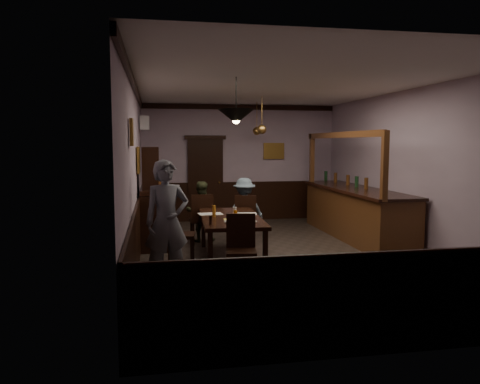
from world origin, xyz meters
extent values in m
cube|color=#2D2621|center=(0.00, 0.00, -0.01)|extent=(5.00, 8.00, 0.01)
cube|color=white|center=(0.00, 0.00, 3.00)|extent=(5.00, 8.00, 0.01)
cube|color=#A993AB|center=(0.00, 4.00, 1.50)|extent=(5.00, 0.01, 3.00)
cube|color=#A993AB|center=(0.00, -4.00, 1.50)|extent=(5.00, 0.01, 3.00)
cube|color=#A993AB|center=(-2.50, 0.00, 1.50)|extent=(0.01, 8.00, 3.00)
cube|color=#A993AB|center=(2.50, 0.00, 1.50)|extent=(0.01, 8.00, 3.00)
cube|color=black|center=(-0.90, -0.10, 0.72)|extent=(1.11, 2.25, 0.06)
cube|color=black|center=(-1.37, -1.10, 0.34)|extent=(0.07, 0.07, 0.69)
cube|color=black|center=(-0.53, -1.15, 0.34)|extent=(0.07, 0.07, 0.69)
cube|color=black|center=(-1.27, 0.94, 0.34)|extent=(0.07, 0.07, 0.69)
cube|color=black|center=(-0.43, 0.89, 0.34)|extent=(0.07, 0.07, 0.69)
cube|color=black|center=(-1.28, 1.27, 0.47)|extent=(0.45, 0.45, 0.05)
cube|color=black|center=(-1.27, 1.07, 0.75)|extent=(0.44, 0.06, 0.52)
cube|color=black|center=(-1.11, 1.45, 0.22)|extent=(0.04, 0.04, 0.45)
cube|color=black|center=(-1.46, 1.44, 0.22)|extent=(0.04, 0.04, 0.45)
cube|color=black|center=(-1.10, 1.09, 0.22)|extent=(0.04, 0.04, 0.45)
cube|color=black|center=(-1.45, 1.08, 0.22)|extent=(0.04, 0.04, 0.45)
cube|color=black|center=(-0.38, 1.22, 0.45)|extent=(0.50, 0.50, 0.05)
cube|color=black|center=(-0.42, 1.03, 0.72)|extent=(0.42, 0.13, 0.50)
cube|color=black|center=(-0.18, 1.35, 0.22)|extent=(0.04, 0.04, 0.43)
cube|color=black|center=(-0.51, 1.42, 0.22)|extent=(0.04, 0.04, 0.43)
cube|color=black|center=(-0.25, 1.02, 0.22)|extent=(0.04, 0.04, 0.43)
cube|color=black|center=(-0.58, 1.09, 0.22)|extent=(0.04, 0.04, 0.43)
cube|color=black|center=(-0.97, -1.50, 0.46)|extent=(0.49, 0.49, 0.05)
cube|color=black|center=(-0.94, -1.31, 0.73)|extent=(0.43, 0.10, 0.51)
cube|color=black|center=(-1.17, -1.65, 0.22)|extent=(0.04, 0.04, 0.44)
cube|color=black|center=(-0.83, -1.70, 0.22)|extent=(0.04, 0.04, 0.44)
cube|color=black|center=(-1.12, -1.31, 0.22)|extent=(0.04, 0.04, 0.44)
cube|color=black|center=(-0.78, -1.36, 0.22)|extent=(0.04, 0.04, 0.44)
cube|color=black|center=(-1.76, -0.26, 0.48)|extent=(0.51, 0.51, 0.05)
cube|color=black|center=(-1.96, -0.23, 0.77)|extent=(0.10, 0.45, 0.53)
cube|color=black|center=(-1.60, -0.47, 0.23)|extent=(0.04, 0.04, 0.46)
cube|color=black|center=(-1.55, -0.11, 0.23)|extent=(0.04, 0.04, 0.46)
cube|color=black|center=(-1.96, -0.42, 0.23)|extent=(0.04, 0.04, 0.46)
cube|color=black|center=(-1.91, -0.06, 0.23)|extent=(0.04, 0.04, 0.46)
imported|color=slate|center=(-2.01, -1.30, 0.89)|extent=(0.73, 0.57, 1.78)
imported|color=#3D4428|center=(-1.27, 1.47, 0.62)|extent=(0.62, 0.49, 1.24)
imported|color=slate|center=(-0.37, 1.42, 0.65)|extent=(0.91, 0.63, 1.30)
cube|color=silver|center=(-1.21, 0.23, 0.75)|extent=(0.44, 0.34, 0.01)
cube|color=silver|center=(-0.61, 0.13, 0.75)|extent=(0.46, 0.36, 0.01)
cube|color=#DBCE50|center=(-0.98, -0.40, 0.75)|extent=(0.16, 0.16, 0.00)
cylinder|color=white|center=(-0.64, -0.69, 0.76)|extent=(0.15, 0.15, 0.01)
imported|color=white|center=(-0.64, -0.70, 0.80)|extent=(0.08, 0.08, 0.07)
cylinder|color=white|center=(-0.98, -0.64, 0.76)|extent=(0.22, 0.22, 0.01)
torus|color=#C68C47|center=(-0.98, -0.61, 0.79)|extent=(0.13, 0.13, 0.04)
torus|color=#C68C47|center=(-0.95, -0.62, 0.79)|extent=(0.13, 0.13, 0.04)
cylinder|color=orange|center=(-0.83, -0.18, 0.81)|extent=(0.07, 0.07, 0.12)
cylinder|color=#BF721E|center=(-1.19, -0.08, 0.85)|extent=(0.06, 0.06, 0.20)
cylinder|color=silver|center=(-0.81, -0.02, 0.82)|extent=(0.06, 0.06, 0.15)
cylinder|color=black|center=(-1.33, -0.84, 0.82)|extent=(0.04, 0.04, 0.14)
cube|color=black|center=(-2.20, 1.27, 0.52)|extent=(0.52, 1.46, 1.04)
cube|color=black|center=(-2.20, 1.27, 1.10)|extent=(0.50, 1.41, 0.08)
cube|color=black|center=(-2.25, 1.27, 1.51)|extent=(0.31, 0.94, 0.84)
cube|color=#552A16|center=(2.00, 1.27, 0.51)|extent=(0.83, 3.89, 1.02)
cube|color=black|center=(1.98, 1.27, 1.04)|extent=(0.93, 3.98, 0.06)
cube|color=#552A16|center=(1.63, 1.27, 2.18)|extent=(0.10, 3.80, 0.12)
cube|color=#552A16|center=(1.63, -0.58, 1.62)|extent=(0.10, 0.10, 1.20)
cube|color=#552A16|center=(1.63, 3.12, 1.62)|extent=(0.10, 0.10, 1.20)
cube|color=black|center=(-0.90, 3.95, 1.05)|extent=(0.90, 0.06, 2.10)
cube|color=white|center=(-2.38, 2.90, 2.45)|extent=(0.20, 0.85, 0.30)
cube|color=olive|center=(-2.46, -1.60, 2.15)|extent=(0.04, 0.28, 0.36)
cube|color=olive|center=(-2.46, 0.80, 1.70)|extent=(0.04, 0.62, 0.48)
cube|color=olive|center=(0.90, 3.96, 1.80)|extent=(0.55, 0.04, 0.42)
cylinder|color=black|center=(-0.94, -0.90, 2.70)|extent=(0.02, 0.02, 0.59)
cone|color=black|center=(-0.94, -0.90, 2.41)|extent=(0.56, 0.56, 0.22)
sphere|color=#FFD88C|center=(-0.94, -0.90, 2.36)|extent=(0.12, 0.12, 0.12)
cylinder|color=#BF8C3F|center=(0.10, 1.89, 2.65)|extent=(0.02, 0.02, 0.70)
cone|color=#BF8C3F|center=(0.10, 1.89, 2.30)|extent=(0.20, 0.20, 0.22)
sphere|color=#FFD88C|center=(0.10, 1.89, 2.25)|extent=(0.12, 0.12, 0.12)
cylinder|color=#BF8C3F|center=(0.30, 3.30, 2.65)|extent=(0.02, 0.02, 0.70)
cone|color=#BF8C3F|center=(0.30, 3.30, 2.30)|extent=(0.20, 0.20, 0.22)
sphere|color=#FFD88C|center=(0.30, 3.30, 2.25)|extent=(0.12, 0.12, 0.12)
camera|label=1|loc=(-2.16, -7.96, 2.01)|focal=35.00mm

